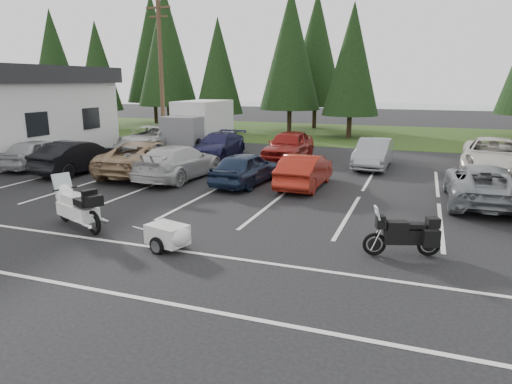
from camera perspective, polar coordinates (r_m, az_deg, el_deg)
The scene contains 29 objects.
ground at distance 14.41m, azimuth -1.87°, elevation -2.80°, with size 120.00×120.00×0.00m, color black.
grass_strip at distance 37.40m, azimuth 12.07°, elevation 7.10°, with size 80.00×16.00×0.01m, color #243A12.
lake_water at distance 67.95m, azimuth 19.29°, elevation 9.46°, with size 70.00×50.00×0.02m, color slate.
utility_pole at distance 29.10m, azimuth -11.78°, elevation 14.59°, with size 1.60×0.26×9.00m.
box_truck at distance 28.66m, azimuth -7.49°, elevation 8.27°, with size 2.40×5.60×2.90m, color silver, non-canonical shape.
stall_markings at distance 16.22m, azimuth 0.76°, elevation -0.91°, with size 32.00×16.00×0.01m, color silver.
conifer_0 at distance 48.51m, azimuth -24.01°, elevation 15.07°, with size 4.58×4.58×10.66m.
conifer_1 at distance 43.56m, azimuth -19.21°, elevation 14.65°, with size 3.96×3.96×9.22m.
conifer_2 at distance 41.54m, azimuth -11.17°, elevation 17.37°, with size 5.10×5.10×11.89m.
conifer_3 at distance 37.66m, azimuth -4.73°, elevation 15.42°, with size 3.87×3.87×9.02m.
conifer_4 at distance 37.22m, azimuth 4.34°, elevation 17.39°, with size 4.80×4.80×11.17m.
conifer_5 at distance 34.84m, azimuth 11.95°, elevation 15.92°, with size 4.14×4.14×9.63m.
conifer_back_a at distance 47.21m, azimuth -12.80°, elevation 17.11°, with size 5.28×5.28×12.30m.
conifer_back_b at distance 41.44m, azimuth 7.55°, elevation 17.27°, with size 4.97×4.97×11.58m.
car_near_0 at distance 24.55m, azimuth -25.49°, elevation 4.43°, with size 1.67×4.16×1.42m, color silver.
car_near_1 at distance 22.40m, azimuth -21.30°, elevation 4.14°, with size 1.56×4.48×1.48m, color black.
car_near_2 at distance 20.99m, azimuth -13.34°, elevation 4.20°, with size 2.54×5.52×1.53m, color #9B7C5A.
car_near_3 at distance 19.81m, azimuth -9.61°, elevation 3.71°, with size 2.03×5.00×1.45m, color #B9B8B7.
car_near_4 at distance 18.43m, azimuth -1.31°, elevation 3.00°, with size 1.59×3.96×1.35m, color #18253D.
car_near_5 at distance 18.08m, azimuth 6.13°, elevation 2.67°, with size 1.40×4.02×1.33m, color maroon.
car_near_6 at distance 17.30m, azimuth 26.45°, elevation 0.86°, with size 2.26×4.89×1.36m, color gray.
car_far_0 at distance 27.85m, azimuth -12.92°, elevation 6.48°, with size 2.54×5.51×1.53m, color beige.
car_far_1 at distance 25.42m, azimuth -4.73°, elevation 5.89°, with size 1.87×4.60×1.33m, color #1A1940.
car_far_2 at distance 24.16m, azimuth 4.10°, elevation 5.80°, with size 1.87×4.66×1.59m, color maroon.
car_far_3 at distance 22.83m, azimuth 14.49°, elevation 4.69°, with size 1.47×4.21×1.39m, color gray.
car_far_4 at distance 23.50m, azimuth 27.48°, elevation 4.05°, with size 2.60×5.65×1.57m, color beige.
touring_motorcycle at distance 13.85m, azimuth -21.47°, elevation -1.24°, with size 2.71×0.83×1.50m, color white, non-canonical shape.
cargo_trailer at distance 11.58m, azimuth -11.01°, elevation -5.53°, with size 1.42×0.80×0.66m, color silver, non-canonical shape.
adventure_motorcycle at distance 11.42m, azimuth 17.85°, elevation -4.67°, with size 2.05×0.71×1.25m, color black, non-canonical shape.
Camera 1 is at (5.18, -12.82, 4.08)m, focal length 32.00 mm.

